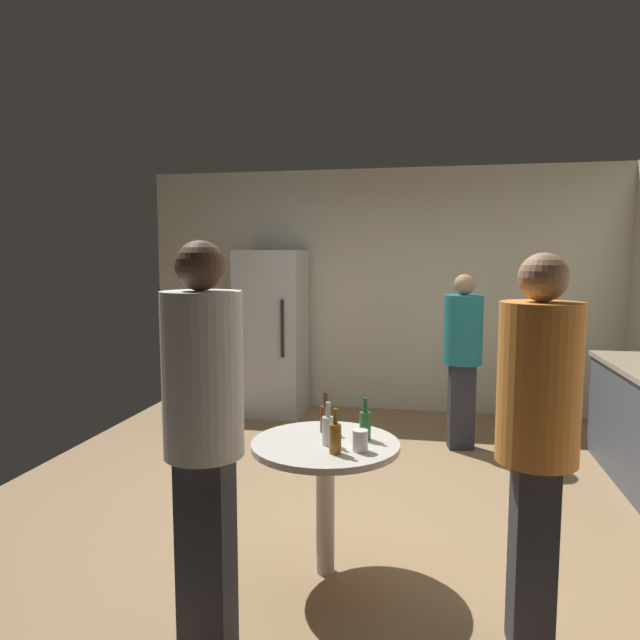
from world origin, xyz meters
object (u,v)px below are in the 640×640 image
object	(u,v)px
refrigerator	(272,333)
beer_bottle_amber	(335,437)
person_in_orange_shirt	(537,424)
person_in_teal_shirt	(463,348)
person_in_white_shirt	(204,416)
beer_bottle_brown	(325,417)
beer_bottle_clear	(328,429)
plastic_cup_white	(360,441)
foreground_table	(325,461)
beer_bottle_green	(365,424)

from	to	relation	value
refrigerator	beer_bottle_amber	distance (m)	3.52
person_in_orange_shirt	person_in_teal_shirt	world-z (taller)	person_in_orange_shirt
person_in_white_shirt	beer_bottle_brown	bearing A→B (deg)	-19.09
beer_bottle_amber	person_in_orange_shirt	distance (m)	0.98
beer_bottle_clear	person_in_orange_shirt	world-z (taller)	person_in_orange_shirt
plastic_cup_white	person_in_orange_shirt	xyz separation A→B (m)	(0.79, -0.34, 0.23)
beer_bottle_brown	foreground_table	bearing A→B (deg)	-78.25
beer_bottle_brown	person_in_orange_shirt	size ratio (longest dim) A/B	0.13
foreground_table	beer_bottle_green	size ratio (longest dim) A/B	3.48
foreground_table	plastic_cup_white	size ratio (longest dim) A/B	7.27
person_in_orange_shirt	person_in_white_shirt	size ratio (longest dim) A/B	0.97
beer_bottle_green	person_in_white_shirt	bearing A→B (deg)	-126.82
beer_bottle_green	person_in_teal_shirt	distance (m)	2.28
refrigerator	beer_bottle_clear	world-z (taller)	refrigerator
beer_bottle_amber	person_in_white_shirt	distance (m)	0.76
beer_bottle_green	beer_bottle_clear	distance (m)	0.22
refrigerator	person_in_teal_shirt	size ratio (longest dim) A/B	1.14
beer_bottle_brown	beer_bottle_green	size ratio (longest dim) A/B	1.00
beer_bottle_brown	beer_bottle_clear	bearing A→B (deg)	-75.15
beer_bottle_green	plastic_cup_white	size ratio (longest dim) A/B	2.09
foreground_table	beer_bottle_brown	bearing A→B (deg)	101.75
beer_bottle_amber	plastic_cup_white	bearing A→B (deg)	25.77
beer_bottle_brown	person_in_teal_shirt	bearing A→B (deg)	67.67
foreground_table	beer_bottle_amber	bearing A→B (deg)	-64.32
foreground_table	plastic_cup_white	bearing A→B (deg)	-29.04
beer_bottle_clear	plastic_cup_white	xyz separation A→B (m)	(0.18, -0.07, -0.03)
beer_bottle_clear	plastic_cup_white	bearing A→B (deg)	-20.27
beer_bottle_green	person_in_white_shirt	world-z (taller)	person_in_white_shirt
person_in_white_shirt	person_in_teal_shirt	size ratio (longest dim) A/B	1.14
refrigerator	beer_bottle_green	distance (m)	3.33
foreground_table	beer_bottle_clear	world-z (taller)	beer_bottle_clear
beer_bottle_amber	person_in_teal_shirt	bearing A→B (deg)	73.05
foreground_table	beer_bottle_clear	size ratio (longest dim) A/B	3.48
beer_bottle_amber	beer_bottle_clear	xyz separation A→B (m)	(-0.06, 0.12, 0.00)
beer_bottle_brown	beer_bottle_clear	world-z (taller)	same
beer_bottle_brown	person_in_white_shirt	distance (m)	0.99
person_in_teal_shirt	beer_bottle_green	bearing A→B (deg)	-24.03
foreground_table	person_in_white_shirt	xyz separation A→B (m)	(-0.39, -0.71, 0.42)
refrigerator	person_in_white_shirt	xyz separation A→B (m)	(0.78, -3.83, 0.15)
beer_bottle_brown	person_in_white_shirt	xyz separation A→B (m)	(-0.36, -0.89, 0.24)
foreground_table	beer_bottle_brown	size ratio (longest dim) A/B	3.48
plastic_cup_white	person_in_teal_shirt	distance (m)	2.47
person_in_white_shirt	plastic_cup_white	bearing A→B (deg)	-41.82
beer_bottle_clear	foreground_table	bearing A→B (deg)	115.77
beer_bottle_brown	person_in_orange_shirt	bearing A→B (deg)	-31.42
refrigerator	beer_bottle_brown	size ratio (longest dim) A/B	7.83
beer_bottle_amber	beer_bottle_green	size ratio (longest dim) A/B	1.00
foreground_table	plastic_cup_white	xyz separation A→B (m)	(0.20, -0.11, 0.16)
person_in_orange_shirt	beer_bottle_clear	bearing A→B (deg)	-24.90
beer_bottle_green	person_in_orange_shirt	world-z (taller)	person_in_orange_shirt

